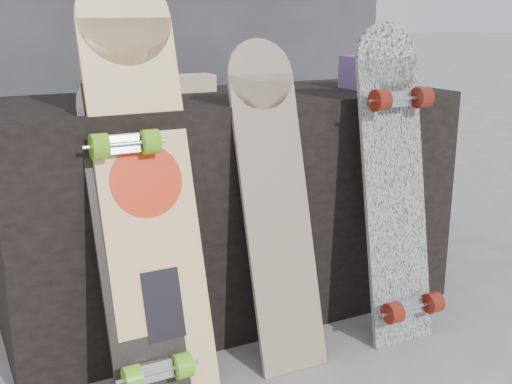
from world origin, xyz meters
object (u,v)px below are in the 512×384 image
longboard_celtic (275,195)px  longboard_cascadia (396,181)px  vendor_table (227,205)px  longboard_geisha (145,175)px  skateboard_dark (134,234)px

longboard_celtic → longboard_cascadia: longboard_cascadia is taller
vendor_table → longboard_geisha: 0.57m
vendor_table → longboard_cascadia: longboard_cascadia is taller
longboard_celtic → skateboard_dark: (-0.45, -0.01, -0.05)m
vendor_table → longboard_celtic: longboard_celtic is taller
vendor_table → longboard_cascadia: size_ratio=1.52×
longboard_geisha → longboard_cascadia: bearing=-7.8°
vendor_table → skateboard_dark: skateboard_dark is taller
longboard_celtic → skateboard_dark: 0.46m
vendor_table → longboard_celtic: bearing=-91.1°
vendor_table → longboard_cascadia: bearing=-46.9°
longboard_celtic → longboard_cascadia: size_ratio=0.95×
longboard_celtic → longboard_cascadia: 0.42m
longboard_geisha → skateboard_dark: 0.17m
longboard_geisha → longboard_cascadia: size_ratio=1.14×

